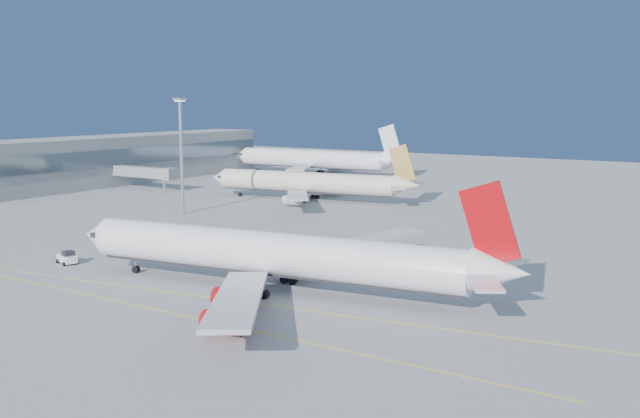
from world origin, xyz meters
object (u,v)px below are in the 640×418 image
(airliner_virgin, at_px, (278,255))
(light_mast, at_px, (181,146))
(airliner_third, at_px, (315,159))
(pushback_tug, at_px, (67,258))
(airliner_etihad, at_px, (310,183))

(airliner_virgin, distance_m, light_mast, 73.53)
(airliner_virgin, xyz_separation_m, airliner_third, (-79.63, 132.53, 0.49))
(airliner_third, xyz_separation_m, pushback_tug, (41.15, -137.50, -4.56))
(airliner_virgin, bearing_deg, pushback_tug, 179.70)
(light_mast, bearing_deg, airliner_virgin, -36.39)
(airliner_etihad, bearing_deg, light_mast, -119.68)
(airliner_etihad, height_order, light_mast, light_mast)
(airliner_etihad, height_order, pushback_tug, airliner_etihad)
(pushback_tug, relative_size, light_mast, 0.16)
(airliner_etihad, bearing_deg, pushback_tug, -94.02)
(airliner_virgin, bearing_deg, airliner_etihad, 112.79)
(airliner_third, bearing_deg, airliner_virgin, -62.17)
(airliner_third, bearing_deg, light_mast, -79.90)
(pushback_tug, bearing_deg, airliner_etihad, 111.28)
(light_mast, bearing_deg, airliner_third, 103.27)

